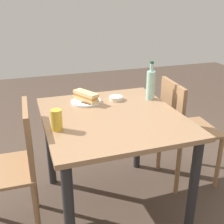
% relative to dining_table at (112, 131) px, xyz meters
% --- Properties ---
extents(ground_plane, '(8.00, 8.00, 0.00)m').
position_rel_dining_table_xyz_m(ground_plane, '(0.00, 0.00, -0.63)').
color(ground_plane, '#47382D').
extents(dining_table, '(0.98, 0.89, 0.75)m').
position_rel_dining_table_xyz_m(dining_table, '(0.00, 0.00, 0.00)').
color(dining_table, '#997251').
rests_on(dining_table, ground).
extents(chair_far, '(0.41, 0.41, 0.88)m').
position_rel_dining_table_xyz_m(chair_far, '(-0.00, 0.64, -0.12)').
color(chair_far, '#936B47').
rests_on(chair_far, ground).
extents(chair_near, '(0.43, 0.43, 0.88)m').
position_rel_dining_table_xyz_m(chair_near, '(0.14, -0.64, -0.12)').
color(chair_near, '#936B47').
rests_on(chair_near, ground).
extents(plate_near, '(0.22, 0.22, 0.01)m').
position_rel_dining_table_xyz_m(plate_near, '(0.28, 0.11, 0.13)').
color(plate_near, white).
rests_on(plate_near, dining_table).
extents(baguette_sandwich_near, '(0.22, 0.16, 0.07)m').
position_rel_dining_table_xyz_m(baguette_sandwich_near, '(0.28, 0.11, 0.17)').
color(baguette_sandwich_near, '#DBB77A').
rests_on(baguette_sandwich_near, plate_near).
extents(knife_near, '(0.15, 0.11, 0.01)m').
position_rel_dining_table_xyz_m(knife_near, '(0.25, 0.14, 0.14)').
color(knife_near, silver).
rests_on(knife_near, plate_near).
extents(water_bottle, '(0.07, 0.07, 0.29)m').
position_rel_dining_table_xyz_m(water_bottle, '(0.20, -0.38, 0.24)').
color(water_bottle, '#99C6B7').
rests_on(water_bottle, dining_table).
extents(beer_glass, '(0.07, 0.07, 0.13)m').
position_rel_dining_table_xyz_m(beer_glass, '(-0.11, 0.38, 0.18)').
color(beer_glass, gold).
rests_on(beer_glass, dining_table).
extents(olive_bowl, '(0.10, 0.10, 0.03)m').
position_rel_dining_table_xyz_m(olive_bowl, '(0.26, -0.12, 0.14)').
color(olive_bowl, silver).
rests_on(olive_bowl, dining_table).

